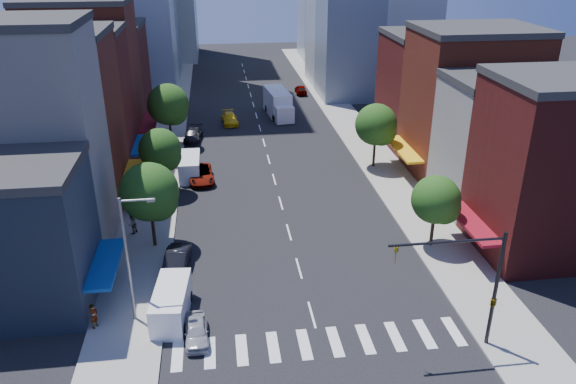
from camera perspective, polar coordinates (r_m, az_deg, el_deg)
name	(u,v)px	position (r m, az deg, el deg)	size (l,w,h in m)	color
ground	(312,315)	(39.61, 2.44, -12.35)	(220.00, 220.00, 0.00)	black
sidewalk_left	(166,136)	(75.33, -12.30, 5.57)	(5.00, 120.00, 0.15)	gray
sidewalk_right	(353,128)	(77.22, 6.59, 6.44)	(5.00, 120.00, 0.15)	gray
crosswalk	(320,343)	(37.29, 3.25, -15.07)	(19.00, 3.00, 0.01)	silver
bldg_left_1	(20,147)	(48.12, -25.61, 4.18)	(12.00, 8.00, 18.00)	beige
bldg_left_2	(50,126)	(56.15, -23.05, 6.22)	(12.00, 9.00, 16.00)	maroon
bldg_left_3	(71,106)	(64.19, -21.19, 8.16)	(12.00, 8.00, 15.00)	#4E1513
bldg_left_4	(85,78)	(72.00, -19.90, 10.81)	(12.00, 9.00, 17.00)	maroon
bldg_left_5	(101,77)	(81.52, -18.44, 11.01)	(12.00, 10.00, 13.00)	#4E1513
bldg_right_0	(562,170)	(49.17, 26.10, 1.98)	(12.00, 9.00, 14.00)	#4E1513
bldg_right_1	(508,146)	(56.27, 21.44, 4.36)	(12.00, 8.00, 12.00)	beige
bldg_right_2	(469,105)	(63.47, 17.93, 8.45)	(12.00, 10.00, 15.00)	maroon
bldg_right_3	(434,91)	(72.57, 14.60, 9.93)	(12.00, 10.00, 13.00)	#4E1513
traffic_signal	(487,290)	(36.64, 19.55, -9.41)	(7.24, 2.24, 8.00)	black
streetlight	(129,253)	(37.59, -15.81, -5.94)	(2.25, 0.25, 9.00)	slate
tree_left_near	(151,194)	(46.49, -13.73, -0.22)	(4.80, 4.80, 7.30)	black
tree_left_mid	(162,151)	(56.76, -12.72, 4.06)	(4.20, 4.20, 6.65)	black
tree_left_far	(170,106)	(69.86, -11.94, 8.54)	(5.00, 5.00, 7.75)	black
tree_right_near	(438,202)	(47.08, 14.98, -0.95)	(4.00, 4.00, 6.20)	black
tree_right_far	(377,126)	(62.64, 9.07, 6.61)	(4.60, 4.60, 7.20)	black
parked_car_front	(196,331)	(37.63, -9.29, -13.74)	(1.52, 3.77, 1.28)	#A5A6AA
parked_car_second	(176,261)	(44.73, -11.28, -6.92)	(1.66, 4.77, 1.57)	black
parked_car_third	(201,174)	(60.38, -8.84, 1.79)	(2.52, 5.47, 1.52)	#999999
parked_car_rear	(193,135)	(73.08, -9.60, 5.75)	(2.03, 4.99, 1.45)	black
cargo_van_near	(171,305)	(39.40, -11.79, -11.13)	(2.64, 5.53, 2.28)	white
cargo_van_far	(190,167)	(61.45, -9.95, 2.50)	(2.25, 5.43, 2.31)	white
taxi	(230,119)	(79.24, -5.93, 7.42)	(2.01, 4.93, 1.43)	yellow
traffic_car_oncoming	(282,101)	(87.62, -0.57, 9.21)	(1.52, 4.37, 1.44)	black
traffic_car_far	(301,89)	(94.67, 1.31, 10.37)	(1.73, 4.30, 1.46)	#999999
box_truck	(278,104)	(82.28, -1.00, 8.93)	(3.60, 9.31, 3.66)	white
pedestrian_near	(94,316)	(39.85, -19.12, -11.81)	(0.64, 0.42, 1.77)	#999999
pedestrian_far	(132,224)	(50.56, -15.57, -3.14)	(0.89, 0.69, 1.83)	#999999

